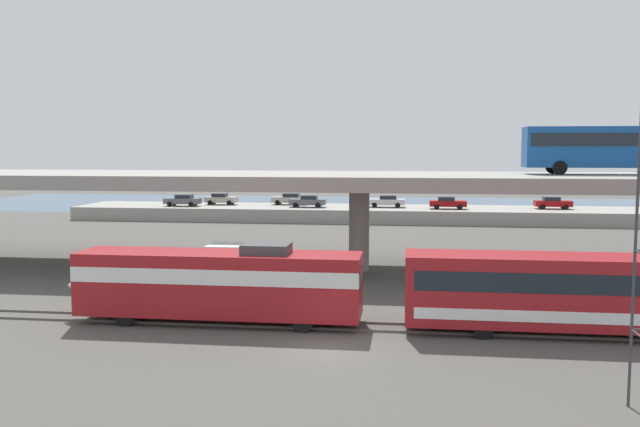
% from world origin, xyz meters
% --- Properties ---
extents(ground_plane, '(260.00, 260.00, 0.00)m').
position_xyz_m(ground_plane, '(0.00, 0.00, 0.00)').
color(ground_plane, '#4C4944').
extents(rail_strip_near, '(110.00, 0.12, 0.12)m').
position_xyz_m(rail_strip_near, '(0.00, 3.25, 0.06)').
color(rail_strip_near, '#59544C').
rests_on(rail_strip_near, ground_plane).
extents(rail_strip_far, '(110.00, 0.12, 0.12)m').
position_xyz_m(rail_strip_far, '(0.00, 4.75, 0.06)').
color(rail_strip_far, '#59544C').
rests_on(rail_strip_far, ground_plane).
extents(train_locomotive, '(15.68, 3.04, 4.18)m').
position_xyz_m(train_locomotive, '(-6.80, 4.00, 2.19)').
color(train_locomotive, maroon).
rests_on(train_locomotive, ground_plane).
extents(train_coach_lead, '(21.26, 3.04, 3.86)m').
position_xyz_m(train_coach_lead, '(14.10, 4.00, 2.17)').
color(train_coach_lead, maroon).
rests_on(train_coach_lead, ground_plane).
extents(highway_overpass, '(96.00, 12.64, 7.15)m').
position_xyz_m(highway_overpass, '(0.00, 20.00, 6.53)').
color(highway_overpass, gray).
rests_on(highway_overpass, ground_plane).
extents(transit_bus_on_overpass, '(12.00, 2.68, 3.40)m').
position_xyz_m(transit_bus_on_overpass, '(17.84, 21.14, 9.21)').
color(transit_bus_on_overpass, '#14478C').
rests_on(transit_bus_on_overpass, highway_overpass).
extents(service_truck_west, '(6.80, 2.46, 3.04)m').
position_xyz_m(service_truck_west, '(-7.33, 11.21, 1.64)').
color(service_truck_west, '#9E998C').
rests_on(service_truck_west, ground_plane).
extents(pier_parking_lot, '(77.00, 10.07, 1.65)m').
position_xyz_m(pier_parking_lot, '(0.00, 55.00, 0.83)').
color(pier_parking_lot, gray).
rests_on(pier_parking_lot, ground_plane).
extents(parked_car_0, '(4.34, 1.92, 1.50)m').
position_xyz_m(parked_car_0, '(21.07, 55.35, 2.42)').
color(parked_car_0, maroon).
rests_on(parked_car_0, pier_parking_lot).
extents(parked_car_1, '(4.67, 1.85, 1.50)m').
position_xyz_m(parked_car_1, '(-11.80, 57.35, 2.42)').
color(parked_car_1, '#9E998C').
rests_on(parked_car_1, pier_parking_lot).
extents(parked_car_2, '(4.43, 1.89, 1.50)m').
position_xyz_m(parked_car_2, '(8.36, 53.61, 2.42)').
color(parked_car_2, maroon).
rests_on(parked_car_2, pier_parking_lot).
extents(parked_car_3, '(4.11, 1.91, 1.50)m').
position_xyz_m(parked_car_3, '(-20.75, 56.19, 2.42)').
color(parked_car_3, '#9E998C').
rests_on(parked_car_3, pier_parking_lot).
extents(parked_car_4, '(4.54, 1.95, 1.50)m').
position_xyz_m(parked_car_4, '(-24.96, 53.33, 2.42)').
color(parked_car_4, '#515459').
rests_on(parked_car_4, pier_parking_lot).
extents(parked_car_5, '(4.54, 1.88, 1.50)m').
position_xyz_m(parked_car_5, '(-8.88, 53.86, 2.42)').
color(parked_car_5, '#515459').
rests_on(parked_car_5, pier_parking_lot).
extents(parked_car_6, '(4.64, 2.00, 1.50)m').
position_xyz_m(parked_car_6, '(0.93, 55.16, 2.43)').
color(parked_car_6, '#B7B7BC').
rests_on(parked_car_6, pier_parking_lot).
extents(harbor_water, '(140.00, 36.00, 0.01)m').
position_xyz_m(harbor_water, '(0.00, 78.00, 0.00)').
color(harbor_water, '#385B7A').
rests_on(harbor_water, ground_plane).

